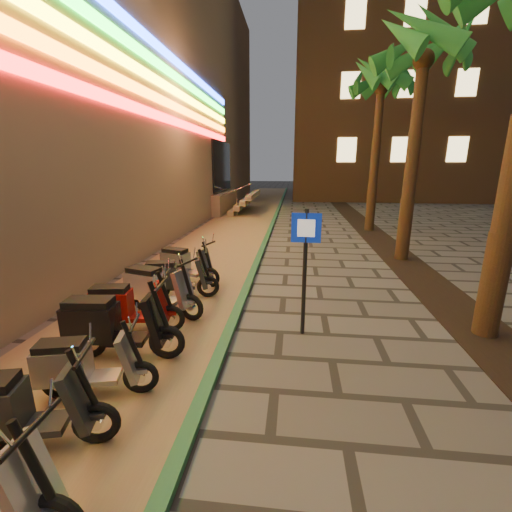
# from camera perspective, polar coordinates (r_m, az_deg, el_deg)

# --- Properties ---
(ground) EXTENTS (120.00, 120.00, 0.00)m
(ground) POSITION_cam_1_polar(r_m,az_deg,el_deg) (4.89, 3.11, -21.56)
(ground) COLOR #474442
(ground) RESTS_ON ground
(parking_strip) EXTENTS (3.40, 60.00, 0.01)m
(parking_strip) POSITION_cam_1_polar(r_m,az_deg,el_deg) (14.50, -4.79, 3.38)
(parking_strip) COLOR #8C7251
(parking_strip) RESTS_ON ground
(green_curb) EXTENTS (0.18, 60.00, 0.10)m
(green_curb) POSITION_cam_1_polar(r_m,az_deg,el_deg) (14.26, 1.94, 3.41)
(green_curb) COLOR #25653C
(green_curb) RESTS_ON ground
(planting_strip) EXTENTS (1.20, 40.00, 0.02)m
(planting_strip) POSITION_cam_1_polar(r_m,az_deg,el_deg) (9.98, 26.13, -3.49)
(planting_strip) COLOR black
(planting_strip) RESTS_ON ground
(apartment_block) EXTENTS (18.00, 16.06, 25.00)m
(apartment_block) POSITION_cam_1_polar(r_m,az_deg,el_deg) (38.21, 22.41, 28.51)
(apartment_block) COLOR brown
(apartment_block) RESTS_ON ground
(palm_c) EXTENTS (2.97, 3.02, 6.91)m
(palm_c) POSITION_cam_1_polar(r_m,az_deg,el_deg) (11.78, 26.17, 27.43)
(palm_c) COLOR #472D19
(palm_c) RESTS_ON ground
(palm_d) EXTENTS (2.97, 3.02, 7.16)m
(palm_d) POSITION_cam_1_polar(r_m,az_deg,el_deg) (16.56, 20.13, 24.71)
(palm_d) COLOR #472D19
(palm_d) RESTS_ON ground
(pedestrian_sign) EXTENTS (0.49, 0.10, 2.22)m
(pedestrian_sign) POSITION_cam_1_polar(r_m,az_deg,el_deg) (5.79, 8.20, 0.08)
(pedestrian_sign) COLOR black
(pedestrian_sign) RESTS_ON ground
(scooter_4) EXTENTS (1.61, 0.78, 1.14)m
(scooter_4) POSITION_cam_1_polar(r_m,az_deg,el_deg) (4.54, -35.26, -20.22)
(scooter_4) COLOR black
(scooter_4) RESTS_ON ground
(scooter_5) EXTENTS (1.48, 0.71, 1.04)m
(scooter_5) POSITION_cam_1_polar(r_m,az_deg,el_deg) (5.04, -26.98, -16.00)
(scooter_5) COLOR black
(scooter_5) RESTS_ON ground
(scooter_6) EXTENTS (1.81, 0.66, 1.27)m
(scooter_6) POSITION_cam_1_polar(r_m,az_deg,el_deg) (5.74, -23.20, -10.57)
(scooter_6) COLOR black
(scooter_6) RESTS_ON ground
(scooter_7) EXTENTS (1.63, 0.66, 1.14)m
(scooter_7) POSITION_cam_1_polar(r_m,az_deg,el_deg) (6.49, -20.88, -7.87)
(scooter_7) COLOR black
(scooter_7) RESTS_ON ground
(scooter_8) EXTENTS (1.72, 0.89, 1.22)m
(scooter_8) POSITION_cam_1_polar(r_m,az_deg,el_deg) (7.10, -16.41, -5.24)
(scooter_8) COLOR black
(scooter_8) RESTS_ON ground
(scooter_9) EXTENTS (1.61, 0.78, 1.13)m
(scooter_9) POSITION_cam_1_polar(r_m,az_deg,el_deg) (7.78, -13.69, -3.56)
(scooter_9) COLOR black
(scooter_9) RESTS_ON ground
(scooter_10) EXTENTS (1.60, 0.85, 1.14)m
(scooter_10) POSITION_cam_1_polar(r_m,az_deg,el_deg) (8.77, -11.95, -1.34)
(scooter_10) COLOR black
(scooter_10) RESTS_ON ground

